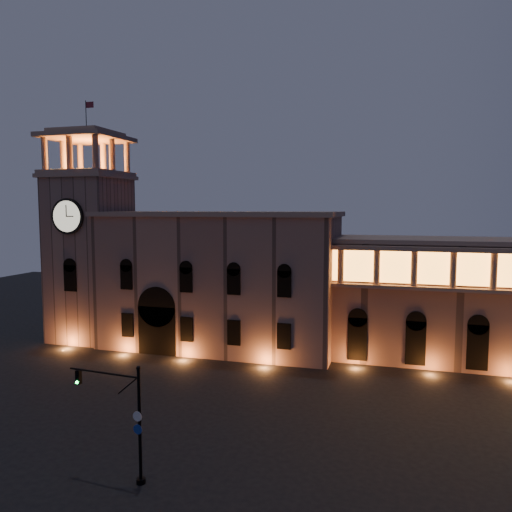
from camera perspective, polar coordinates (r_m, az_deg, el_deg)
name	(u,v)px	position (r m, az deg, el deg)	size (l,w,h in m)	color
ground	(155,413)	(46.99, -11.43, -17.17)	(160.00, 160.00, 0.00)	black
government_building	(219,280)	(64.99, -4.29, -2.72)	(30.80, 12.80, 17.60)	#8C685C
clock_tower	(90,249)	(72.23, -18.42, 0.81)	(9.80, 9.80, 32.40)	#8C685C
colonnade_wing	(503,301)	(64.30, 26.36, -4.66)	(40.60, 11.50, 14.50)	#876256
traffic_light	(127,420)	(35.45, -14.54, -17.67)	(5.77, 0.90, 7.93)	black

